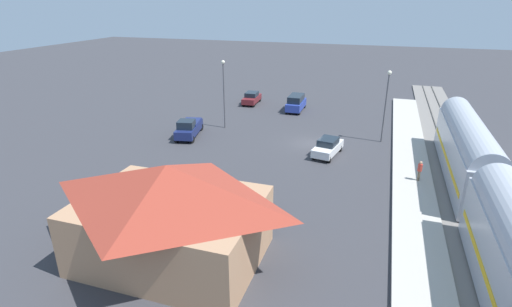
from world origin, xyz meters
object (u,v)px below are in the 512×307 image
(suv_blue, at_px, (296,103))
(sedan_white, at_px, (328,147))
(light_pole_lot_center, at_px, (224,86))
(station_building, at_px, (170,211))
(light_pole_near_platform, at_px, (386,98))
(pedestrian_on_platform, at_px, (420,169))
(pickup_navy, at_px, (189,128))
(sedan_maroon, at_px, (252,98))

(suv_blue, distance_m, sedan_white, 16.52)
(suv_blue, relative_size, light_pole_lot_center, 0.62)
(station_building, distance_m, light_pole_near_platform, 27.51)
(station_building, distance_m, pedestrian_on_platform, 21.09)
(station_building, relative_size, light_pole_near_platform, 1.43)
(suv_blue, height_order, sedan_white, suv_blue)
(suv_blue, bearing_deg, pickup_navy, 58.02)
(pedestrian_on_platform, xyz_separation_m, suv_blue, (14.79, -19.18, -0.13))
(station_building, height_order, suv_blue, station_building)
(station_building, bearing_deg, sedan_maroon, -78.46)
(pedestrian_on_platform, relative_size, pickup_navy, 0.30)
(pickup_navy, height_order, sedan_white, pickup_navy)
(light_pole_near_platform, distance_m, light_pole_lot_center, 17.97)
(sedan_white, bearing_deg, light_pole_near_platform, -130.80)
(light_pole_near_platform, height_order, light_pole_lot_center, light_pole_lot_center)
(suv_blue, xyz_separation_m, light_pole_near_platform, (-11.58, 9.40, 3.68))
(station_building, height_order, pedestrian_on_platform, station_building)
(station_building, relative_size, sedan_maroon, 2.39)
(station_building, xyz_separation_m, light_pole_lot_center, (6.76, -24.39, 1.88))
(station_building, bearing_deg, pedestrian_on_platform, -133.33)
(sedan_white, distance_m, sedan_maroon, 21.75)
(pedestrian_on_platform, height_order, sedan_maroon, pedestrian_on_platform)
(station_building, bearing_deg, sedan_white, -107.92)
(suv_blue, relative_size, light_pole_near_platform, 0.64)
(light_pole_lot_center, bearing_deg, pedestrian_on_platform, 156.73)
(suv_blue, bearing_deg, pedestrian_on_platform, 127.64)
(pickup_navy, bearing_deg, sedan_maroon, -96.82)
(station_building, relative_size, light_pole_lot_center, 1.38)
(station_building, distance_m, sedan_maroon, 37.08)
(sedan_white, height_order, light_pole_near_platform, light_pole_near_platform)
(sedan_maroon, bearing_deg, suv_blue, 165.68)
(suv_blue, bearing_deg, sedan_white, 113.67)
(light_pole_lot_center, bearing_deg, pickup_navy, 58.87)
(pickup_navy, height_order, light_pole_lot_center, light_pole_lot_center)
(suv_blue, relative_size, sedan_white, 1.03)
(sedan_maroon, height_order, light_pole_near_platform, light_pole_near_platform)
(pickup_navy, relative_size, sedan_white, 1.20)
(light_pole_lot_center, bearing_deg, light_pole_near_platform, -177.83)
(suv_blue, xyz_separation_m, sedan_white, (-6.63, 15.13, -0.27))
(station_building, bearing_deg, light_pole_lot_center, -74.52)
(pickup_navy, xyz_separation_m, sedan_white, (-15.59, 0.78, -0.15))
(pickup_navy, xyz_separation_m, sedan_maroon, (-1.93, -16.14, -0.15))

